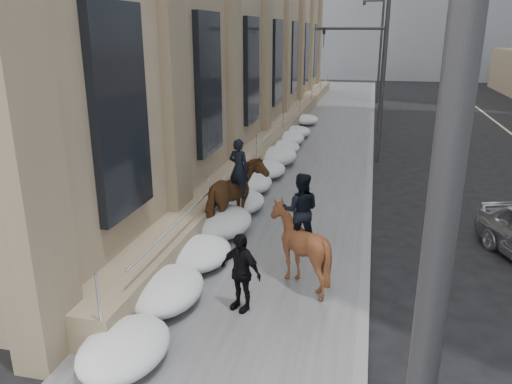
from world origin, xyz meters
TOP-DOWN VIEW (x-y plane):
  - ground at (0.00, 0.00)m, footprint 140.00×140.00m
  - sidewalk at (0.00, 10.00)m, footprint 5.00×80.00m
  - curb at (2.62, 10.00)m, footprint 0.24×80.00m
  - bg_building_far at (-6.00, 72.00)m, footprint 24.00×12.00m
  - streetlight_near at (2.74, -6.00)m, footprint 1.71×0.24m
  - streetlight_mid at (2.74, 14.00)m, footprint 1.71×0.24m
  - streetlight_far at (2.74, 34.00)m, footprint 1.71×0.24m
  - traffic_signal at (2.07, 22.00)m, footprint 4.10×0.22m
  - snow_bank at (-1.42, 8.11)m, footprint 1.70×18.10m
  - mounted_horse_left at (-1.15, 4.49)m, footprint 1.66×2.54m
  - mounted_horse_right at (1.11, 1.61)m, footprint 1.61×1.78m
  - pedestrian at (0.11, 0.21)m, footprint 1.07×0.77m

SIDE VIEW (x-z plane):
  - ground at x=0.00m, z-range 0.00..0.00m
  - sidewalk at x=0.00m, z-range 0.00..0.12m
  - curb at x=2.62m, z-range 0.00..0.12m
  - snow_bank at x=-1.42m, z-range 0.09..0.85m
  - pedestrian at x=0.11m, z-range 0.12..1.81m
  - mounted_horse_left at x=-1.15m, z-range -0.15..2.50m
  - mounted_horse_right at x=1.11m, z-range -0.12..2.47m
  - traffic_signal at x=2.07m, z-range 1.00..7.00m
  - streetlight_near at x=2.74m, z-range 0.58..8.58m
  - streetlight_mid at x=2.74m, z-range 0.58..8.58m
  - streetlight_far at x=2.74m, z-range 0.58..8.58m
  - bg_building_far at x=-6.00m, z-range 0.00..20.00m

